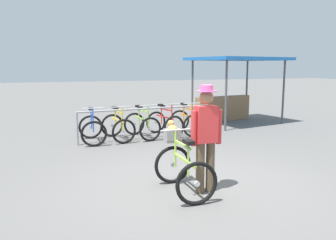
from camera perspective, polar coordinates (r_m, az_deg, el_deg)
ground_plane at (r=6.12m, az=4.35°, el=-10.33°), size 80.00×80.00×0.00m
bike_rack_rail at (r=9.53m, az=-3.39°, el=0.91°), size 3.90×0.32×0.88m
racked_bike_blue at (r=9.33m, az=-12.43°, el=-1.44°), size 0.72×1.13×0.97m
racked_bike_yellow at (r=9.50m, az=-8.30°, el=-1.14°), size 0.77×1.18×0.98m
racked_bike_lime at (r=9.71m, az=-4.33°, el=-0.85°), size 0.84×1.18×0.97m
racked_bike_red at (r=9.97m, az=-0.55°, el=-0.57°), size 0.85×1.19×0.97m
racked_bike_orange at (r=10.27m, az=3.02°, el=-0.30°), size 0.67×1.09×0.97m
featured_bicycle at (r=5.60m, az=2.15°, el=-6.92°), size 0.69×1.21×1.09m
person_with_featured_bike at (r=5.47m, az=6.27°, el=-2.37°), size 0.53×0.32×1.72m
market_stall at (r=12.59m, az=10.41°, el=5.98°), size 3.47×2.84×2.30m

